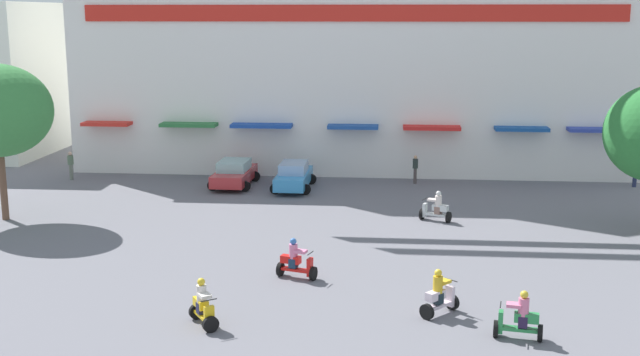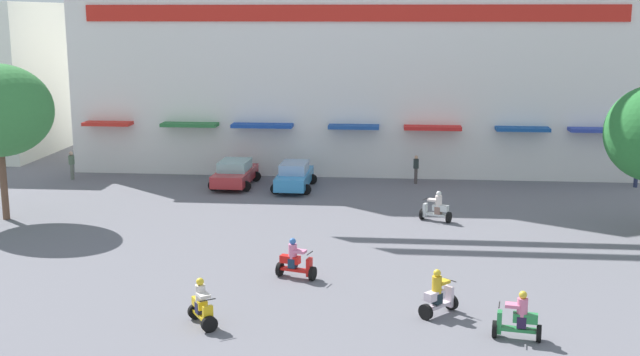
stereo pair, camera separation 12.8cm
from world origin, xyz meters
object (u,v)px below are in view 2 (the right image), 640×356
at_px(parked_car_0, 235,173).
at_px(scooter_rider_2, 438,296).
at_px(pedestrian_2, 72,163).
at_px(scooter_rider_4, 202,306).
at_px(parked_car_1, 294,176).
at_px(pedestrian_0, 636,171).
at_px(scooter_rider_5, 436,209).
at_px(pedestrian_1, 416,167).
at_px(scooter_rider_0, 295,262).
at_px(scooter_rider_6, 518,319).

relative_size(parked_car_0, scooter_rider_2, 2.83).
distance_m(scooter_rider_2, pedestrian_2, 28.57).
relative_size(parked_car_0, scooter_rider_4, 2.91).
xyz_separation_m(parked_car_1, pedestrian_0, (19.29, 2.31, 0.17)).
xyz_separation_m(parked_car_0, scooter_rider_5, (11.09, -6.85, -0.14)).
height_order(parked_car_0, parked_car_1, parked_car_1).
bearing_deg(scooter_rider_2, scooter_rider_5, 87.45).
xyz_separation_m(scooter_rider_4, pedestrian_2, (-13.08, 21.39, 0.34)).
relative_size(scooter_rider_5, pedestrian_1, 0.94).
bearing_deg(pedestrian_1, scooter_rider_0, -105.87).
bearing_deg(pedestrian_2, scooter_rider_4, -58.56).
bearing_deg(parked_car_1, pedestrian_1, 17.15).
bearing_deg(parked_car_1, parked_car_0, 171.57).
relative_size(scooter_rider_2, pedestrian_1, 0.95).
bearing_deg(scooter_rider_5, scooter_rider_0, -122.69).
xyz_separation_m(scooter_rider_2, scooter_rider_6, (2.30, -1.78, -0.01)).
distance_m(pedestrian_1, pedestrian_2, 20.38).
distance_m(scooter_rider_2, scooter_rider_4, 7.67).
relative_size(scooter_rider_0, pedestrian_0, 0.95).
relative_size(parked_car_1, scooter_rider_5, 2.87).
relative_size(pedestrian_0, pedestrian_1, 0.99).
bearing_deg(scooter_rider_5, scooter_rider_2, -92.55).
bearing_deg(parked_car_0, scooter_rider_5, -31.69).
relative_size(parked_car_0, pedestrian_2, 2.66).
height_order(parked_car_0, pedestrian_1, pedestrian_1).
relative_size(pedestrian_1, pedestrian_2, 0.98).
relative_size(scooter_rider_0, scooter_rider_2, 0.99).
bearing_deg(scooter_rider_6, pedestrian_1, 96.44).
bearing_deg(pedestrian_0, scooter_rider_5, -143.53).
distance_m(parked_car_0, parked_car_1, 3.53).
relative_size(scooter_rider_4, scooter_rider_5, 0.99).
xyz_separation_m(parked_car_0, scooter_rider_0, (5.43, -15.67, -0.12)).
bearing_deg(pedestrian_1, scooter_rider_6, -83.56).
relative_size(parked_car_1, scooter_rider_6, 2.88).
height_order(scooter_rider_5, pedestrian_1, pedestrian_1).
height_order(scooter_rider_4, pedestrian_0, pedestrian_0).
distance_m(parked_car_0, scooter_rider_4, 20.72).
bearing_deg(scooter_rider_2, pedestrian_2, 136.09).
bearing_deg(pedestrian_0, pedestrian_2, -178.44).
height_order(scooter_rider_5, scooter_rider_6, scooter_rider_6).
distance_m(parked_car_0, scooter_rider_6, 24.36).
relative_size(scooter_rider_5, pedestrian_2, 0.92).
distance_m(parked_car_1, scooter_rider_2, 19.70).
xyz_separation_m(scooter_rider_0, pedestrian_1, (4.91, 17.26, 0.33)).
bearing_deg(scooter_rider_4, scooter_rider_0, 63.73).
relative_size(parked_car_0, scooter_rider_0, 2.85).
xyz_separation_m(parked_car_1, scooter_rider_4, (-0.44, -19.97, -0.13)).
relative_size(parked_car_1, scooter_rider_4, 2.90).
distance_m(parked_car_0, pedestrian_1, 10.46).
xyz_separation_m(parked_car_0, scooter_rider_6, (12.85, -20.69, -0.11)).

